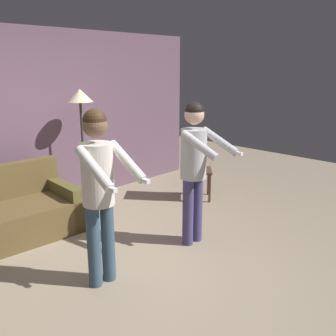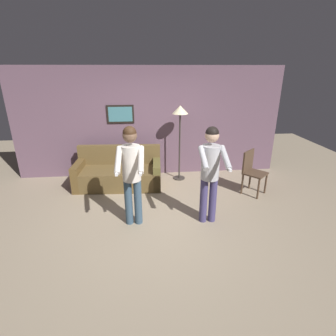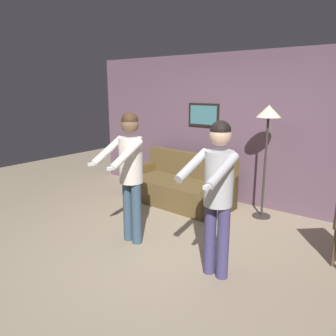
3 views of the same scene
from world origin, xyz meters
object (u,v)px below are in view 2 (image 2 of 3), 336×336
Objects in this scene: torchiere_lamp at (180,117)px; couch at (119,174)px; dining_chair_distant at (252,170)px; person_standing_left at (131,168)px; person_standing_right at (210,167)px.

couch is at bearing -170.22° from torchiere_lamp.
dining_chair_distant is (1.42, -0.90, -0.97)m from torchiere_lamp.
torchiere_lamp is 1.03× the size of person_standing_left.
torchiere_lamp is 1.94m from dining_chair_distant.
couch is at bearing 102.79° from person_standing_left.
couch is 2.49m from person_standing_right.
person_standing_left is (-1.06, -1.89, -0.46)m from torchiere_lamp.
person_standing_left reaches higher than person_standing_right.
torchiere_lamp is (1.43, 0.25, 1.22)m from couch.
couch is 1.89m from torchiere_lamp.
dining_chair_distant is at bearing 41.25° from person_standing_right.
torchiere_lamp reaches higher than person_standing_left.
person_standing_left is at bearing -77.21° from couch.
person_standing_left is at bearing -119.19° from torchiere_lamp.
couch is 1.85m from person_standing_left.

